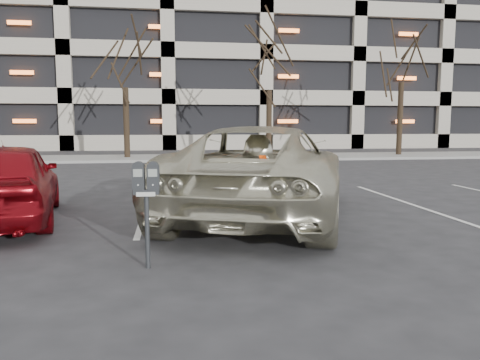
{
  "coord_description": "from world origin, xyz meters",
  "views": [
    {
      "loc": [
        -0.86,
        -7.2,
        1.71
      ],
      "look_at": [
        -0.05,
        -1.64,
        1.04
      ],
      "focal_mm": 35.0,
      "sensor_mm": 36.0,
      "label": 1
    }
  ],
  "objects_px": {
    "tree_c": "(269,48)",
    "tree_d": "(403,36)",
    "tree_b": "(124,43)",
    "parking_meter": "(146,189)",
    "car_red": "(3,182)",
    "suv_silver": "(263,171)"
  },
  "relations": [
    {
      "from": "tree_c",
      "to": "car_red",
      "type": "relative_size",
      "value": 1.78
    },
    {
      "from": "parking_meter",
      "to": "car_red",
      "type": "height_order",
      "value": "car_red"
    },
    {
      "from": "tree_d",
      "to": "parking_meter",
      "type": "bearing_deg",
      "value": -124.54
    },
    {
      "from": "tree_c",
      "to": "tree_d",
      "type": "relative_size",
      "value": 0.88
    },
    {
      "from": "tree_c",
      "to": "suv_silver",
      "type": "distance_m",
      "value": 15.74
    },
    {
      "from": "car_red",
      "to": "tree_b",
      "type": "bearing_deg",
      "value": -103.86
    },
    {
      "from": "tree_b",
      "to": "tree_d",
      "type": "distance_m",
      "value": 14.02
    },
    {
      "from": "tree_d",
      "to": "parking_meter",
      "type": "xyz_separation_m",
      "value": [
        -12.16,
        -17.67,
        -5.24
      ]
    },
    {
      "from": "parking_meter",
      "to": "suv_silver",
      "type": "xyz_separation_m",
      "value": [
        1.97,
        2.96,
        -0.12
      ]
    },
    {
      "from": "tree_b",
      "to": "tree_d",
      "type": "relative_size",
      "value": 0.89
    },
    {
      "from": "tree_b",
      "to": "parking_meter",
      "type": "bearing_deg",
      "value": -84.06
    },
    {
      "from": "parking_meter",
      "to": "tree_d",
      "type": "bearing_deg",
      "value": 59.85
    },
    {
      "from": "tree_c",
      "to": "parking_meter",
      "type": "bearing_deg",
      "value": -106.29
    },
    {
      "from": "tree_c",
      "to": "tree_d",
      "type": "bearing_deg",
      "value": 0.0
    },
    {
      "from": "tree_b",
      "to": "parking_meter",
      "type": "height_order",
      "value": "tree_b"
    },
    {
      "from": "tree_b",
      "to": "tree_c",
      "type": "xyz_separation_m",
      "value": [
        7.0,
        0.0,
        -0.09
      ]
    },
    {
      "from": "tree_c",
      "to": "tree_d",
      "type": "xyz_separation_m",
      "value": [
        7.0,
        0.0,
        0.78
      ]
    },
    {
      "from": "tree_c",
      "to": "car_red",
      "type": "height_order",
      "value": "tree_c"
    },
    {
      "from": "parking_meter",
      "to": "suv_silver",
      "type": "relative_size",
      "value": 0.19
    },
    {
      "from": "tree_c",
      "to": "car_red",
      "type": "xyz_separation_m",
      "value": [
        -7.75,
        -14.67,
        -4.71
      ]
    },
    {
      "from": "tree_b",
      "to": "tree_c",
      "type": "relative_size",
      "value": 1.02
    },
    {
      "from": "tree_b",
      "to": "car_red",
      "type": "relative_size",
      "value": 1.81
    }
  ]
}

